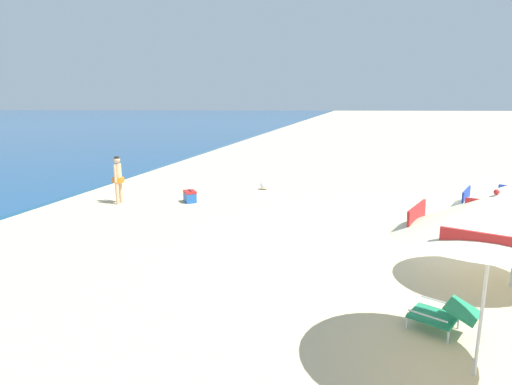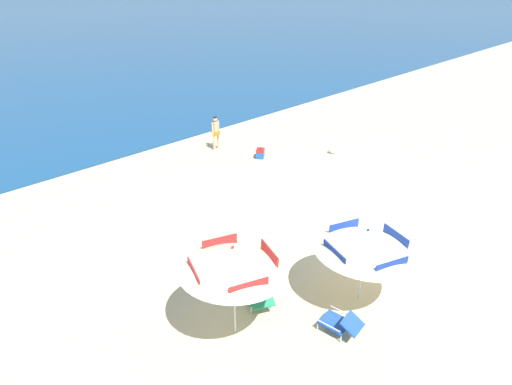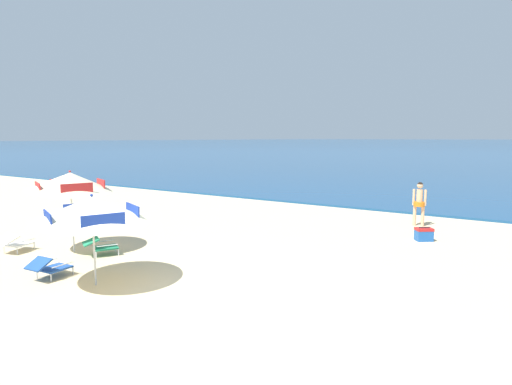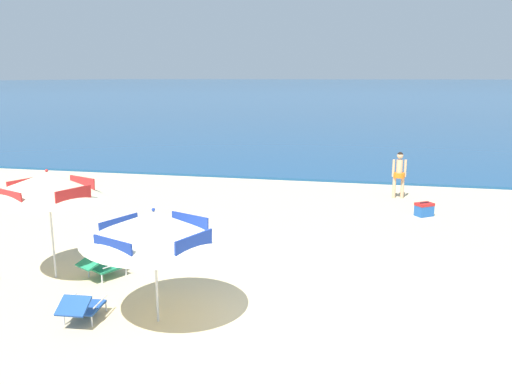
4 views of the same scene
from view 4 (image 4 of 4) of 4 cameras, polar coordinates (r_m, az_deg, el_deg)
name	(u,v)px [view 4 (image 4 of 4)]	position (r m, az deg, el deg)	size (l,w,h in m)	color
ground_plane	(264,324)	(8.91, 0.89, -14.36)	(800.00, 800.00, 0.00)	#D1BA8E
ocean_water	(368,82)	(420.01, 12.32, 11.87)	(800.00, 800.00, 0.10)	navy
beach_umbrella_striped_main	(48,185)	(11.02, -22.04, 0.81)	(2.51, 2.49, 2.30)	silver
beach_umbrella_striped_second	(154,227)	(8.56, -11.21, -3.81)	(2.71, 2.69, 2.00)	silver
lounge_chair_under_umbrella	(81,307)	(9.35, -18.78, -11.87)	(0.63, 0.93, 0.52)	#1E4799
lounge_chair_beside_umbrella	(101,265)	(11.12, -16.74, -7.73)	(0.88, 1.01, 0.51)	#1E7F56
person_standing_near_shore	(399,172)	(18.09, 15.56, 2.25)	(0.47, 0.39, 1.59)	#D8A87F
cooler_box	(424,209)	(16.10, 18.11, -1.78)	(0.61, 0.57, 0.43)	#1E56A8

